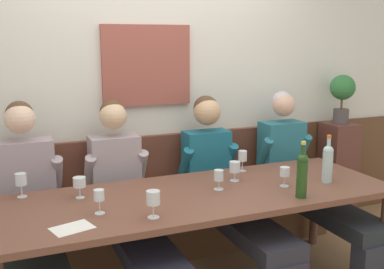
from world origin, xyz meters
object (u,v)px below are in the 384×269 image
(wine_glass_left_end, at_px, (219,177))
(wine_glass_center_front, at_px, (243,157))
(person_left_seat, at_px, (29,214))
(wine_glass_near_bucket, at_px, (79,183))
(wine_glass_mid_right, at_px, (235,167))
(wine_glass_by_bottle, at_px, (285,173))
(wall_bench, at_px, (164,219))
(wine_bottle_clear_water, at_px, (328,162))
(person_center_right_seat, at_px, (128,201))
(wine_glass_right_end, at_px, (99,196))
(dining_table, at_px, (199,203))
(potted_plant, at_px, (342,93))
(person_right_seat, at_px, (306,177))
(wine_bottle_green_tall, at_px, (302,174))
(wine_glass_mid_left, at_px, (21,181))
(wine_glass_center_rear, at_px, (153,198))
(person_center_left_seat, at_px, (227,187))

(wine_glass_left_end, bearing_deg, wine_glass_center_front, 42.36)
(person_left_seat, height_order, wine_glass_near_bucket, person_left_seat)
(wine_glass_center_front, bearing_deg, wine_glass_mid_right, -130.76)
(wine_glass_mid_right, bearing_deg, wine_glass_by_bottle, -42.61)
(wall_bench, distance_m, wine_bottle_clear_water, 1.37)
(wine_glass_mid_right, bearing_deg, person_center_right_seat, 166.00)
(wine_glass_right_end, bearing_deg, wine_glass_center_front, 21.10)
(dining_table, height_order, person_center_right_seat, person_center_right_seat)
(potted_plant, bearing_deg, wine_glass_center_front, -162.22)
(person_center_right_seat, distance_m, wine_glass_right_end, 0.56)
(wine_glass_by_bottle, height_order, wine_glass_mid_right, wine_glass_mid_right)
(wine_glass_center_front, xyz_separation_m, wine_glass_right_end, (-1.17, -0.45, -0.01))
(dining_table, distance_m, wine_glass_center_front, 0.63)
(wine_glass_center_front, bearing_deg, wine_bottle_clear_water, -48.60)
(person_center_right_seat, bearing_deg, wine_glass_by_bottle, -22.97)
(wine_glass_center_front, bearing_deg, person_right_seat, -1.89)
(wine_glass_left_end, bearing_deg, wine_glass_right_end, -171.09)
(wine_glass_mid_right, bearing_deg, wall_bench, 120.78)
(wine_glass_near_bucket, bearing_deg, dining_table, -15.49)
(person_right_seat, height_order, wine_glass_mid_right, person_right_seat)
(wine_glass_right_end, xyz_separation_m, wine_glass_mid_right, (1.00, 0.26, -0.01))
(wine_glass_by_bottle, relative_size, wine_glass_mid_right, 0.96)
(wall_bench, height_order, wine_bottle_green_tall, wine_bottle_green_tall)
(wine_bottle_green_tall, xyz_separation_m, potted_plant, (1.19, 1.06, 0.34))
(wine_glass_mid_left, relative_size, wine_glass_center_rear, 0.98)
(wine_bottle_clear_water, bearing_deg, wine_glass_center_rear, -172.99)
(dining_table, bearing_deg, wine_glass_near_bucket, 164.51)
(wine_glass_near_bucket, bearing_deg, wine_glass_center_front, 6.42)
(dining_table, distance_m, wine_glass_mid_right, 0.40)
(wine_glass_by_bottle, bearing_deg, wine_glass_left_end, 166.42)
(wine_glass_mid_left, bearing_deg, wine_glass_center_rear, -44.51)
(person_center_left_seat, height_order, wine_glass_left_end, person_center_left_seat)
(person_center_left_seat, height_order, person_right_seat, person_right_seat)
(wine_glass_near_bucket, bearing_deg, wine_bottle_green_tall, -22.06)
(wine_bottle_green_tall, bearing_deg, wine_glass_mid_right, 115.91)
(wall_bench, relative_size, wine_glass_mid_left, 18.84)
(wine_bottle_clear_water, relative_size, wine_glass_right_end, 2.35)
(person_left_seat, xyz_separation_m, person_right_seat, (2.11, 0.00, -0.01))
(wall_bench, height_order, wine_glass_mid_right, wall_bench)
(wine_glass_center_front, bearing_deg, potted_plant, 17.78)
(wall_bench, distance_m, person_center_left_seat, 0.63)
(wine_glass_by_bottle, bearing_deg, dining_table, 171.31)
(person_center_right_seat, bearing_deg, wine_bottle_clear_water, -19.11)
(wine_glass_center_front, bearing_deg, person_center_left_seat, -170.52)
(wine_bottle_clear_water, xyz_separation_m, wine_glass_by_bottle, (-0.32, 0.04, -0.05))
(wine_glass_right_end, relative_size, wine_glass_center_rear, 0.91)
(potted_plant, bearing_deg, wine_glass_mid_right, -157.18)
(wine_glass_left_end, height_order, wine_glass_mid_right, wine_glass_mid_right)
(dining_table, xyz_separation_m, wine_glass_near_bucket, (-0.73, 0.20, 0.17))
(person_center_left_seat, height_order, wine_glass_near_bucket, person_center_left_seat)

